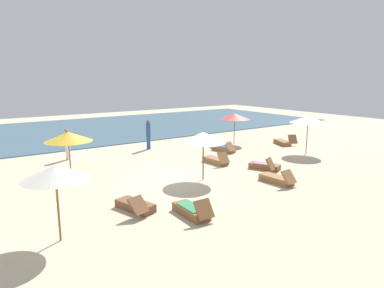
{
  "coord_description": "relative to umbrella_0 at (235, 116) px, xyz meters",
  "views": [
    {
      "loc": [
        -8.28,
        -12.3,
        4.55
      ],
      "look_at": [
        1.64,
        1.89,
        1.1
      ],
      "focal_mm": 31.51,
      "sensor_mm": 36.0,
      "label": 1
    }
  ],
  "objects": [
    {
      "name": "ground_plane",
      "position": [
        -7.3,
        -4.89,
        -1.9
      ],
      "size": [
        60.0,
        60.0,
        0.0
      ],
      "primitive_type": "plane",
      "color": "beige"
    },
    {
      "name": "ocean_water",
      "position": [
        -7.3,
        12.11,
        -1.87
      ],
      "size": [
        48.0,
        16.0,
        0.06
      ],
      "primitive_type": "cube",
      "color": "#3D6075",
      "rests_on": "ground_plane"
    },
    {
      "name": "umbrella_0",
      "position": [
        0.0,
        0.0,
        0.0
      ],
      "size": [
        2.12,
        2.12,
        2.1
      ],
      "color": "brown",
      "rests_on": "ground_plane"
    },
    {
      "name": "umbrella_1",
      "position": [
        -13.58,
        -7.82,
        0.1
      ],
      "size": [
        1.83,
        1.83,
        2.21
      ],
      "color": "brown",
      "rests_on": "ground_plane"
    },
    {
      "name": "umbrella_2",
      "position": [
        1.5,
        -4.82,
        0.17
      ],
      "size": [
        2.16,
        2.16,
        2.29
      ],
      "color": "brown",
      "rests_on": "ground_plane"
    },
    {
      "name": "umbrella_4",
      "position": [
        -11.36,
        -0.8,
        -0.16
      ],
      "size": [
        2.24,
        2.24,
        1.98
      ],
      "color": "olive",
      "rests_on": "ground_plane"
    },
    {
      "name": "umbrella_5",
      "position": [
        -6.78,
        -5.47,
        0.03
      ],
      "size": [
        2.01,
        2.01,
        2.16
      ],
      "color": "brown",
      "rests_on": "ground_plane"
    },
    {
      "name": "lounger_0",
      "position": [
        -4.48,
        -3.56,
        -1.73
      ],
      "size": [
        0.66,
        1.69,
        0.72
      ],
      "color": "olive",
      "rests_on": "ground_plane"
    },
    {
      "name": "lounger_1",
      "position": [
        -3.25,
        -5.93,
        -1.72
      ],
      "size": [
        1.2,
        1.73,
        0.74
      ],
      "color": "brown",
      "rests_on": "ground_plane"
    },
    {
      "name": "lounger_2",
      "position": [
        -4.42,
        -7.75,
        -1.73
      ],
      "size": [
        0.68,
        1.71,
        0.7
      ],
      "color": "olive",
      "rests_on": "ground_plane"
    },
    {
      "name": "lounger_3",
      "position": [
        -10.87,
        -7.02,
        -1.73
      ],
      "size": [
        1.04,
        1.8,
        0.67
      ],
      "color": "brown",
      "rests_on": "ground_plane"
    },
    {
      "name": "lounger_4",
      "position": [
        -9.52,
        -8.53,
        -1.72
      ],
      "size": [
        0.64,
        1.68,
        0.72
      ],
      "color": "brown",
      "rests_on": "ground_plane"
    },
    {
      "name": "lounger_5",
      "position": [
        2.5,
        -2.22,
        -1.73
      ],
      "size": [
        1.19,
        1.74,
        0.73
      ],
      "color": "brown",
      "rests_on": "ground_plane"
    },
    {
      "name": "lounger_6",
      "position": [
        -2.22,
        -1.55,
        -1.73
      ],
      "size": [
        0.82,
        1.76,
        0.69
      ],
      "color": "olive",
      "rests_on": "ground_plane"
    },
    {
      "name": "person_0",
      "position": [
        -10.75,
        1.86,
        -1.01
      ],
      "size": [
        0.43,
        0.43,
        1.74
      ],
      "color": "white",
      "rests_on": "ground_plane"
    },
    {
      "name": "person_2",
      "position": [
        -5.73,
        1.78,
        -0.92
      ],
      "size": [
        0.35,
        0.35,
        1.89
      ],
      "color": "#2D4C8C",
      "rests_on": "ground_plane"
    }
  ]
}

